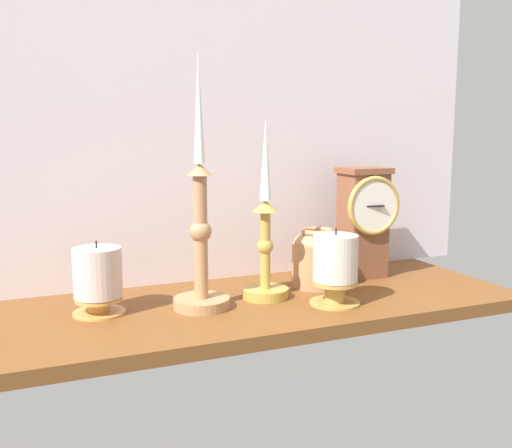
% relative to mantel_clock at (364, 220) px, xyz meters
% --- Properties ---
extents(ground_plane, '(1.00, 0.36, 0.02)m').
position_rel_mantel_clock_xyz_m(ground_plane, '(-0.29, -0.07, -0.13)').
color(ground_plane, brown).
extents(back_wall, '(1.20, 0.02, 0.65)m').
position_rel_mantel_clock_xyz_m(back_wall, '(-0.29, 0.11, 0.20)').
color(back_wall, silver).
rests_on(back_wall, ground_plane).
extents(mantel_clock, '(0.12, 0.09, 0.23)m').
position_rel_mantel_clock_xyz_m(mantel_clock, '(0.00, 0.00, 0.00)').
color(mantel_clock, brown).
rests_on(mantel_clock, ground_plane).
extents(candlestick_tall_left, '(0.10, 0.10, 0.44)m').
position_rel_mantel_clock_xyz_m(candlestick_tall_left, '(-0.38, -0.08, 0.00)').
color(candlestick_tall_left, '#AD7D53').
rests_on(candlestick_tall_left, ground_plane).
extents(candlestick_tall_center, '(0.09, 0.09, 0.33)m').
position_rel_mantel_clock_xyz_m(candlestick_tall_center, '(-0.25, -0.07, -0.02)').
color(candlestick_tall_center, '#B0903E').
rests_on(candlestick_tall_center, ground_plane).
extents(brass_vase_jar, '(0.10, 0.10, 0.11)m').
position_rel_mantel_clock_xyz_m(brass_vase_jar, '(-0.13, -0.03, -0.06)').
color(brass_vase_jar, '#AC7C53').
rests_on(brass_vase_jar, ground_plane).
extents(pillar_candle_front, '(0.09, 0.09, 0.14)m').
position_rel_mantel_clock_xyz_m(pillar_candle_front, '(-0.16, -0.15, -0.05)').
color(pillar_candle_front, '#BA9045').
rests_on(pillar_candle_front, ground_plane).
extents(pillar_candle_near_clock, '(0.09, 0.09, 0.12)m').
position_rel_mantel_clock_xyz_m(pillar_candle_near_clock, '(-0.55, -0.05, -0.06)').
color(pillar_candle_near_clock, gold).
rests_on(pillar_candle_near_clock, ground_plane).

